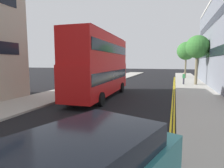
{
  "coord_description": "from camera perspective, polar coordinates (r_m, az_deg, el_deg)",
  "views": [
    {
      "loc": [
        4.34,
        -0.45,
        3.22
      ],
      "look_at": [
        0.5,
        11.0,
        1.8
      ],
      "focal_mm": 30.1,
      "sensor_mm": 36.0,
      "label": 1
    }
  ],
  "objects": [
    {
      "name": "kerb_line_inner",
      "position": [
        14.8,
        17.81,
        -6.17
      ],
      "size": [
        0.1,
        56.0,
        0.01
      ],
      "primitive_type": "cube",
      "color": "yellow",
      "rests_on": "ground"
    },
    {
      "name": "sidewalk_left",
      "position": [
        19.95,
        -14.67,
        -2.6
      ],
      "size": [
        4.0,
        80.0,
        0.14
      ],
      "primitive_type": "cube",
      "color": "#ADA89E",
      "rests_on": "ground"
    },
    {
      "name": "kerb_line_outer",
      "position": [
        14.8,
        18.43,
        -6.19
      ],
      "size": [
        0.1,
        56.0,
        0.01
      ],
      "primitive_type": "cube",
      "color": "yellow",
      "rests_on": "ground"
    },
    {
      "name": "street_tree_near",
      "position": [
        28.26,
        24.53,
        10.13
      ],
      "size": [
        3.07,
        3.07,
        6.66
      ],
      "color": "#6B6047",
      "rests_on": "sidewalk_right"
    },
    {
      "name": "street_tree_mid",
      "position": [
        38.95,
        21.61,
        9.3
      ],
      "size": [
        3.42,
        3.42,
        6.91
      ],
      "color": "#6B6047",
      "rests_on": "sidewalk_right"
    },
    {
      "name": "double_decker_bus_away",
      "position": [
        17.05,
        -3.63,
        6.05
      ],
      "size": [
        3.15,
        10.9,
        5.64
      ],
      "color": "red",
      "rests_on": "ground"
    },
    {
      "name": "sidewalk_right",
      "position": [
        16.88,
        25.63,
        -4.72
      ],
      "size": [
        4.0,
        80.0,
        0.14
      ],
      "primitive_type": "cube",
      "color": "#ADA89E",
      "rests_on": "ground"
    },
    {
      "name": "pedestrian_far",
      "position": [
        27.95,
        20.96,
        1.67
      ],
      "size": [
        0.34,
        0.22,
        1.62
      ],
      "color": "#2D2D38",
      "rests_on": "sidewalk_right"
    }
  ]
}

